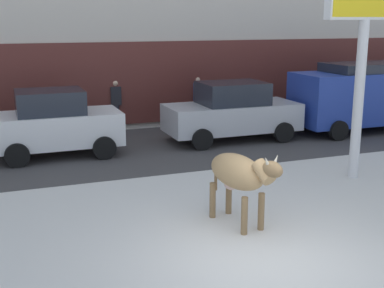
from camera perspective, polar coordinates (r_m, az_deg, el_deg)
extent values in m
plane|color=silver|center=(8.56, 8.02, -12.67)|extent=(120.00, 120.00, 0.00)
cube|color=#423F3F|center=(15.52, -6.01, -0.52)|extent=(60.00, 5.60, 0.01)
cube|color=#5B2823|center=(17.94, -8.48, 6.50)|extent=(43.12, 0.10, 2.80)
ellipsoid|color=tan|center=(9.66, 4.93, -3.01)|extent=(0.88, 1.50, 0.64)
cylinder|color=olive|center=(9.63, 7.58, -7.33)|extent=(0.12, 0.12, 0.70)
cylinder|color=olive|center=(9.40, 5.75, -7.83)|extent=(0.12, 0.12, 0.70)
cylinder|color=olive|center=(10.34, 4.04, -5.75)|extent=(0.12, 0.12, 0.70)
cylinder|color=olive|center=(10.13, 2.27, -6.16)|extent=(0.12, 0.12, 0.70)
cylinder|color=tan|center=(9.05, 7.87, -3.04)|extent=(0.36, 0.52, 0.44)
ellipsoid|color=olive|center=(8.87, 8.82, -2.75)|extent=(0.33, 0.48, 0.28)
cone|color=beige|center=(8.92, 9.21, -1.59)|extent=(0.12, 0.08, 0.15)
cone|color=beige|center=(8.78, 8.15, -1.80)|extent=(0.12, 0.08, 0.15)
cylinder|color=olive|center=(10.24, 2.62, -3.48)|extent=(0.06, 0.06, 0.60)
ellipsoid|color=beige|center=(9.88, 4.27, -4.44)|extent=(0.29, 0.32, 0.20)
cylinder|color=silver|center=(12.92, 17.76, 4.62)|extent=(0.24, 0.24, 3.80)
cube|color=white|center=(15.02, -14.54, 1.63)|extent=(3.50, 1.70, 0.90)
cube|color=#1E232D|center=(14.87, -15.30, 4.48)|extent=(1.80, 1.50, 0.64)
cylinder|color=black|center=(16.08, -10.77, 0.96)|extent=(0.64, 0.22, 0.64)
cylinder|color=black|center=(14.45, -9.58, -0.41)|extent=(0.64, 0.22, 0.64)
cylinder|color=black|center=(15.87, -18.87, 0.29)|extent=(0.64, 0.22, 0.64)
cylinder|color=black|center=(14.22, -18.60, -1.18)|extent=(0.64, 0.22, 0.64)
cube|color=#B7BABF|center=(16.49, 4.39, 2.96)|extent=(4.20, 1.77, 0.84)
cube|color=#1E232D|center=(16.36, 4.44, 5.58)|extent=(2.00, 1.55, 0.68)
cylinder|color=black|center=(17.94, 7.14, 2.40)|extent=(0.64, 0.22, 0.64)
cylinder|color=black|center=(16.43, 9.98, 1.27)|extent=(0.64, 0.22, 0.64)
cylinder|color=black|center=(16.86, -1.11, 1.78)|extent=(0.64, 0.22, 0.64)
cylinder|color=black|center=(15.25, 1.10, 0.51)|extent=(0.64, 0.22, 0.64)
cube|color=#233D9E|center=(18.61, 17.89, 4.90)|extent=(4.60, 1.91, 1.70)
cube|color=#1E232D|center=(18.68, 18.85, 7.96)|extent=(3.00, 1.68, 0.30)
cylinder|color=black|center=(20.40, 19.38, 3.08)|extent=(0.64, 0.22, 0.64)
cylinder|color=black|center=(18.64, 12.28, 2.61)|extent=(0.64, 0.22, 0.64)
cylinder|color=black|center=(17.11, 15.71, 1.44)|extent=(0.64, 0.22, 0.64)
cylinder|color=#282833|center=(18.13, -8.29, 2.86)|extent=(0.24, 0.24, 0.88)
cube|color=#232328|center=(18.00, -8.37, 5.24)|extent=(0.36, 0.22, 0.64)
sphere|color=beige|center=(17.95, -8.42, 6.60)|extent=(0.20, 0.20, 0.20)
cylinder|color=#282833|center=(18.98, 0.59, 3.49)|extent=(0.24, 0.24, 0.88)
cube|color=#2D4C93|center=(18.86, 0.60, 5.76)|extent=(0.36, 0.22, 0.64)
sphere|color=beige|center=(18.81, 0.60, 7.06)|extent=(0.20, 0.20, 0.20)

